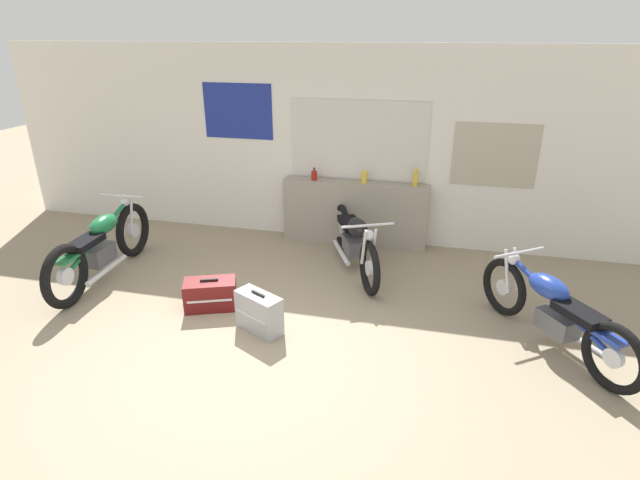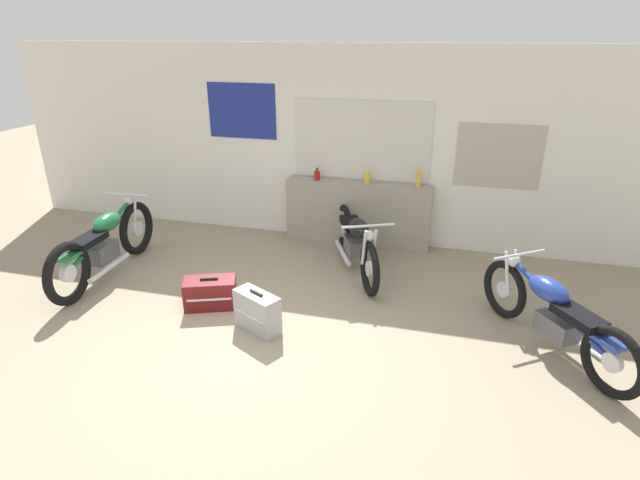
% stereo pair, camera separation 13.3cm
% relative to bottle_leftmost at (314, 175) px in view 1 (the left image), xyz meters
% --- Properties ---
extents(ground_plane, '(24.00, 24.00, 0.00)m').
position_rel_bottle_leftmost_xyz_m(ground_plane, '(0.03, -3.02, -1.01)').
color(ground_plane, gray).
extents(wall_back, '(10.00, 0.07, 2.80)m').
position_rel_bottle_leftmost_xyz_m(wall_back, '(0.06, 0.19, 0.39)').
color(wall_back, silver).
rests_on(wall_back, ground_plane).
extents(sill_counter, '(2.10, 0.28, 0.93)m').
position_rel_bottle_leftmost_xyz_m(sill_counter, '(0.61, 0.01, -0.55)').
color(sill_counter, gray).
rests_on(sill_counter, ground_plane).
extents(bottle_leftmost, '(0.08, 0.08, 0.18)m').
position_rel_bottle_leftmost_xyz_m(bottle_leftmost, '(0.00, 0.00, 0.00)').
color(bottle_leftmost, maroon).
rests_on(bottle_leftmost, sill_counter).
extents(bottle_left_center, '(0.09, 0.09, 0.22)m').
position_rel_bottle_leftmost_xyz_m(bottle_left_center, '(0.73, 0.01, 0.02)').
color(bottle_left_center, gold).
rests_on(bottle_left_center, sill_counter).
extents(bottle_center, '(0.07, 0.07, 0.30)m').
position_rel_bottle_leftmost_xyz_m(bottle_center, '(1.45, 0.03, 0.05)').
color(bottle_center, gold).
rests_on(bottle_center, sill_counter).
extents(motorcycle_black, '(0.99, 1.87, 0.84)m').
position_rel_bottle_leftmost_xyz_m(motorcycle_black, '(0.76, -0.87, -0.60)').
color(motorcycle_black, black).
rests_on(motorcycle_black, ground_plane).
extents(motorcycle_green, '(0.64, 2.19, 0.94)m').
position_rel_bottle_leftmost_xyz_m(motorcycle_green, '(-2.29, -1.87, -0.58)').
color(motorcycle_green, black).
rests_on(motorcycle_green, ground_plane).
extents(motorcycle_blue, '(1.24, 1.71, 0.81)m').
position_rel_bottle_leftmost_xyz_m(motorcycle_blue, '(2.97, -2.15, -0.61)').
color(motorcycle_blue, black).
rests_on(motorcycle_blue, ground_plane).
extents(hard_case_darkred, '(0.65, 0.50, 0.36)m').
position_rel_bottle_leftmost_xyz_m(hard_case_darkred, '(-0.65, -2.25, -0.85)').
color(hard_case_darkred, maroon).
rests_on(hard_case_darkred, ground_plane).
extents(hard_case_silver, '(0.57, 0.44, 0.45)m').
position_rel_bottle_leftmost_xyz_m(hard_case_silver, '(0.05, -2.57, -0.80)').
color(hard_case_silver, '#9E9EA3').
rests_on(hard_case_silver, ground_plane).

